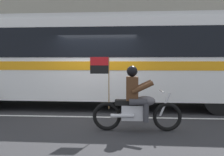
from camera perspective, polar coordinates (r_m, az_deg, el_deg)
The scene contains 7 objects.
ground_plane at distance 8.62m, azimuth -3.26°, elevation -7.56°, with size 60.00×60.00×0.00m, color #2B2B2D.
sidewalk_curb at distance 13.63m, azimuth -0.45°, elevation -3.10°, with size 28.00×3.80×0.15m, color #B7B2A8.
lane_center_stripe at distance 8.04m, azimuth -3.83°, elevation -8.36°, with size 26.60×0.14×0.01m, color silver.
office_building_facade at distance 16.17m, azimuth 0.24°, elevation 15.71°, with size 28.00×0.89×10.09m.
transit_bus at distance 9.62m, azimuth -0.96°, elevation 4.89°, with size 13.17×2.80×3.22m.
motorcycle_with_rider at distance 6.39m, azimuth 5.18°, elevation -5.45°, with size 2.20×0.64×1.78m.
fire_hydrant at distance 13.18m, azimuth 19.16°, elevation -1.59°, with size 0.22×0.30×0.75m.
Camera 1 is at (1.11, -8.39, 1.67)m, focal length 42.40 mm.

